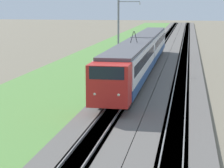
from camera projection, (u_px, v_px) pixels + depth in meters
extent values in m
cube|color=#605B56|center=(147.00, 65.00, 53.88)|extent=(240.00, 4.40, 0.30)
cube|color=#605B56|center=(183.00, 66.00, 53.12)|extent=(240.00, 4.40, 0.30)
cube|color=#4C4238|center=(147.00, 65.00, 53.88)|extent=(240.00, 1.57, 0.30)
cube|color=gray|center=(142.00, 63.00, 53.93)|extent=(240.00, 0.07, 0.15)
cube|color=gray|center=(151.00, 63.00, 53.75)|extent=(240.00, 0.07, 0.15)
cube|color=#4C4238|center=(183.00, 66.00, 53.12)|extent=(240.00, 1.57, 0.30)
cube|color=gray|center=(179.00, 64.00, 53.17)|extent=(240.00, 0.07, 0.15)
cube|color=gray|center=(187.00, 64.00, 52.99)|extent=(240.00, 0.07, 0.15)
cube|color=#5B8E42|center=(102.00, 65.00, 54.86)|extent=(240.00, 13.33, 0.12)
cube|color=red|center=(109.00, 85.00, 28.73)|extent=(2.03, 2.73, 2.76)
cube|color=black|center=(109.00, 71.00, 28.27)|extent=(1.46, 2.27, 0.83)
sphere|color=#F2EAC6|center=(95.00, 94.00, 28.01)|extent=(0.20, 0.20, 0.20)
sphere|color=#F2EAC6|center=(119.00, 95.00, 27.74)|extent=(0.20, 0.20, 0.20)
cube|color=navy|center=(130.00, 75.00, 38.67)|extent=(18.14, 2.84, 0.77)
cube|color=silver|center=(130.00, 60.00, 38.42)|extent=(18.14, 2.84, 1.99)
cube|color=black|center=(130.00, 58.00, 38.39)|extent=(16.69, 2.86, 0.83)
cube|color=#515156|center=(130.00, 47.00, 38.22)|extent=(18.14, 2.61, 0.25)
cube|color=black|center=(130.00, 82.00, 38.80)|extent=(17.23, 2.41, 0.55)
cylinder|color=black|center=(109.00, 98.00, 31.82)|extent=(0.86, 0.12, 0.86)
cylinder|color=black|center=(124.00, 98.00, 31.64)|extent=(0.86, 0.12, 0.86)
cube|color=navy|center=(150.00, 51.00, 57.80)|extent=(20.17, 2.84, 0.77)
cube|color=silver|center=(150.00, 41.00, 57.55)|extent=(20.17, 2.84, 1.99)
cube|color=black|center=(150.00, 40.00, 57.52)|extent=(18.56, 2.86, 0.83)
cube|color=#515156|center=(150.00, 32.00, 57.35)|extent=(20.17, 2.61, 0.25)
cube|color=black|center=(150.00, 56.00, 57.92)|extent=(19.16, 2.41, 0.55)
cylinder|color=black|center=(132.00, 37.00, 40.76)|extent=(0.06, 0.33, 1.08)
cylinder|color=black|center=(136.00, 37.00, 40.70)|extent=(0.06, 0.33, 1.08)
cube|color=black|center=(116.00, 110.00, 31.89)|extent=(0.10, 0.10, 0.00)
cylinder|color=slate|center=(118.00, 33.00, 49.21)|extent=(0.22, 0.22, 8.75)
cylinder|color=slate|center=(129.00, 2.00, 48.37)|extent=(0.08, 2.40, 0.08)
cylinder|color=#B2ADA8|center=(140.00, 3.00, 48.20)|extent=(0.10, 0.10, 0.30)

